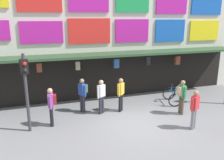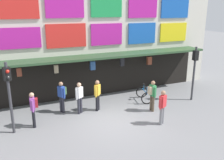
{
  "view_description": "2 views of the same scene",
  "coord_description": "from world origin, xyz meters",
  "px_view_note": "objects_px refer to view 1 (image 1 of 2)",
  "views": [
    {
      "loc": [
        -4.12,
        -8.6,
        4.53
      ],
      "look_at": [
        -0.67,
        1.83,
        1.59
      ],
      "focal_mm": 37.85,
      "sensor_mm": 36.0,
      "label": 1
    },
    {
      "loc": [
        -4.53,
        -9.87,
        5.35
      ],
      "look_at": [
        0.45,
        1.39,
        1.69
      ],
      "focal_mm": 39.44,
      "sensor_mm": 36.0,
      "label": 2
    }
  ],
  "objects_px": {
    "pedestrian_in_green": "(121,93)",
    "pedestrian_in_blue": "(195,108)",
    "traffic_light_near": "(25,81)",
    "pedestrian_in_red": "(101,95)",
    "pedestrian_in_purple": "(83,93)",
    "pedestrian_in_white": "(182,95)",
    "pedestrian_in_yellow": "(51,104)",
    "bicycle_parked": "(172,96)"
  },
  "relations": [
    {
      "from": "pedestrian_in_red",
      "to": "pedestrian_in_yellow",
      "type": "xyz_separation_m",
      "value": [
        -2.36,
        -0.6,
        0.04
      ]
    },
    {
      "from": "traffic_light_near",
      "to": "pedestrian_in_purple",
      "type": "xyz_separation_m",
      "value": [
        2.49,
        1.34,
        -1.16
      ]
    },
    {
      "from": "pedestrian_in_purple",
      "to": "pedestrian_in_red",
      "type": "height_order",
      "value": "same"
    },
    {
      "from": "pedestrian_in_purple",
      "to": "pedestrian_in_blue",
      "type": "distance_m",
      "value": 5.16
    },
    {
      "from": "bicycle_parked",
      "to": "pedestrian_in_green",
      "type": "height_order",
      "value": "pedestrian_in_green"
    },
    {
      "from": "pedestrian_in_white",
      "to": "traffic_light_near",
      "type": "bearing_deg",
      "value": 176.47
    },
    {
      "from": "traffic_light_near",
      "to": "bicycle_parked",
      "type": "height_order",
      "value": "traffic_light_near"
    },
    {
      "from": "traffic_light_near",
      "to": "pedestrian_in_yellow",
      "type": "height_order",
      "value": "traffic_light_near"
    },
    {
      "from": "pedestrian_in_blue",
      "to": "traffic_light_near",
      "type": "bearing_deg",
      "value": 163.35
    },
    {
      "from": "pedestrian_in_green",
      "to": "pedestrian_in_blue",
      "type": "height_order",
      "value": "same"
    },
    {
      "from": "pedestrian_in_white",
      "to": "pedestrian_in_yellow",
      "type": "bearing_deg",
      "value": 173.75
    },
    {
      "from": "pedestrian_in_purple",
      "to": "pedestrian_in_red",
      "type": "bearing_deg",
      "value": -32.9
    },
    {
      "from": "traffic_light_near",
      "to": "pedestrian_in_green",
      "type": "bearing_deg",
      "value": 10.91
    },
    {
      "from": "traffic_light_near",
      "to": "pedestrian_in_red",
      "type": "bearing_deg",
      "value": 14.17
    },
    {
      "from": "traffic_light_near",
      "to": "pedestrian_in_green",
      "type": "relative_size",
      "value": 1.9
    },
    {
      "from": "bicycle_parked",
      "to": "pedestrian_in_green",
      "type": "bearing_deg",
      "value": -176.32
    },
    {
      "from": "pedestrian_in_blue",
      "to": "pedestrian_in_yellow",
      "type": "height_order",
      "value": "same"
    },
    {
      "from": "pedestrian_in_white",
      "to": "pedestrian_in_blue",
      "type": "distance_m",
      "value": 1.56
    },
    {
      "from": "pedestrian_in_purple",
      "to": "pedestrian_in_yellow",
      "type": "relative_size",
      "value": 1.0
    },
    {
      "from": "pedestrian_in_purple",
      "to": "pedestrian_in_blue",
      "type": "xyz_separation_m",
      "value": [
        3.98,
        -3.28,
        -0.04
      ]
    },
    {
      "from": "traffic_light_near",
      "to": "pedestrian_in_green",
      "type": "distance_m",
      "value": 4.51
    },
    {
      "from": "traffic_light_near",
      "to": "pedestrian_in_purple",
      "type": "relative_size",
      "value": 1.9
    },
    {
      "from": "bicycle_parked",
      "to": "pedestrian_in_red",
      "type": "height_order",
      "value": "pedestrian_in_red"
    },
    {
      "from": "pedestrian_in_yellow",
      "to": "pedestrian_in_green",
      "type": "bearing_deg",
      "value": 10.08
    },
    {
      "from": "bicycle_parked",
      "to": "pedestrian_in_purple",
      "type": "bearing_deg",
      "value": 176.14
    },
    {
      "from": "pedestrian_in_white",
      "to": "pedestrian_in_green",
      "type": "height_order",
      "value": "same"
    },
    {
      "from": "pedestrian_in_blue",
      "to": "pedestrian_in_red",
      "type": "bearing_deg",
      "value": 139.09
    },
    {
      "from": "pedestrian_in_red",
      "to": "pedestrian_in_purple",
      "type": "bearing_deg",
      "value": 147.1
    },
    {
      "from": "traffic_light_near",
      "to": "pedestrian_in_red",
      "type": "height_order",
      "value": "traffic_light_near"
    },
    {
      "from": "pedestrian_in_green",
      "to": "pedestrian_in_yellow",
      "type": "xyz_separation_m",
      "value": [
        -3.34,
        -0.59,
        0.04
      ]
    },
    {
      "from": "pedestrian_in_purple",
      "to": "pedestrian_in_green",
      "type": "relative_size",
      "value": 1.0
    },
    {
      "from": "pedestrian_in_red",
      "to": "pedestrian_in_blue",
      "type": "xyz_separation_m",
      "value": [
        3.19,
        -2.76,
        0.0
      ]
    },
    {
      "from": "pedestrian_in_blue",
      "to": "pedestrian_in_yellow",
      "type": "xyz_separation_m",
      "value": [
        -5.55,
        2.16,
        0.04
      ]
    },
    {
      "from": "pedestrian_in_purple",
      "to": "pedestrian_in_white",
      "type": "distance_m",
      "value": 4.73
    },
    {
      "from": "pedestrian_in_purple",
      "to": "pedestrian_in_red",
      "type": "distance_m",
      "value": 0.95
    },
    {
      "from": "traffic_light_near",
      "to": "pedestrian_in_purple",
      "type": "bearing_deg",
      "value": 28.34
    },
    {
      "from": "pedestrian_in_purple",
      "to": "traffic_light_near",
      "type": "bearing_deg",
      "value": -151.66
    },
    {
      "from": "pedestrian_in_green",
      "to": "pedestrian_in_blue",
      "type": "relative_size",
      "value": 1.0
    },
    {
      "from": "pedestrian_in_red",
      "to": "pedestrian_in_blue",
      "type": "distance_m",
      "value": 4.22
    },
    {
      "from": "pedestrian_in_green",
      "to": "bicycle_parked",
      "type": "bearing_deg",
      "value": 3.68
    },
    {
      "from": "pedestrian_in_red",
      "to": "pedestrian_in_white",
      "type": "height_order",
      "value": "same"
    },
    {
      "from": "pedestrian_in_purple",
      "to": "pedestrian_in_white",
      "type": "xyz_separation_m",
      "value": [
        4.39,
        -1.77,
        0.0
      ]
    }
  ]
}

